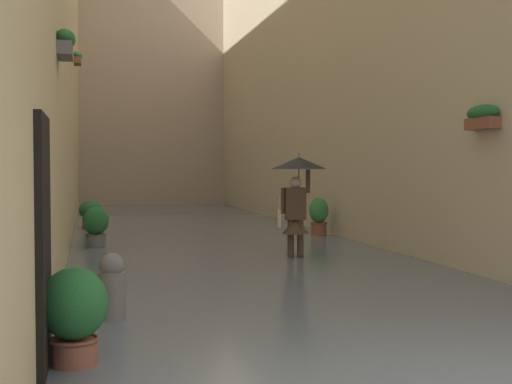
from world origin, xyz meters
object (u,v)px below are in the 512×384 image
at_px(potted_plant_far_right, 96,227).
at_px(potted_plant_mid_right, 74,314).
at_px(person_wading, 297,186).
at_px(mooring_bollard, 112,291).
at_px(potted_plant_near_right, 91,214).
at_px(potted_plant_far_left, 319,216).

xyz_separation_m(potted_plant_far_right, potted_plant_mid_right, (0.26, 8.67, 0.01)).
height_order(person_wading, potted_plant_far_right, person_wading).
relative_size(potted_plant_mid_right, mooring_bollard, 1.12).
xyz_separation_m(potted_plant_near_right, potted_plant_far_right, (-0.10, 4.50, 0.03)).
bearing_deg(person_wading, mooring_bollard, 51.96).
height_order(potted_plant_far_left, potted_plant_mid_right, potted_plant_far_left).
bearing_deg(potted_plant_far_right, potted_plant_near_right, -88.79).
height_order(potted_plant_near_right, mooring_bollard, potted_plant_near_right).
xyz_separation_m(potted_plant_far_left, potted_plant_far_right, (5.29, 1.16, -0.04)).
bearing_deg(person_wading, potted_plant_far_left, -114.71).
bearing_deg(potted_plant_near_right, potted_plant_mid_right, 89.29).
height_order(person_wading, potted_plant_mid_right, person_wading).
bearing_deg(potted_plant_far_left, potted_plant_near_right, -31.82).
bearing_deg(potted_plant_mid_right, potted_plant_near_right, -90.71).
height_order(person_wading, potted_plant_near_right, person_wading).
distance_m(person_wading, potted_plant_near_right, 7.96).
xyz_separation_m(person_wading, potted_plant_far_left, (-1.67, -3.63, -0.86)).
bearing_deg(potted_plant_far_left, person_wading, 65.29).
xyz_separation_m(potted_plant_far_left, potted_plant_mid_right, (5.55, 9.83, -0.03)).
xyz_separation_m(person_wading, potted_plant_near_right, (3.72, -6.98, -0.93)).
bearing_deg(potted_plant_mid_right, potted_plant_far_left, -119.46).
distance_m(person_wading, potted_plant_far_left, 4.09).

